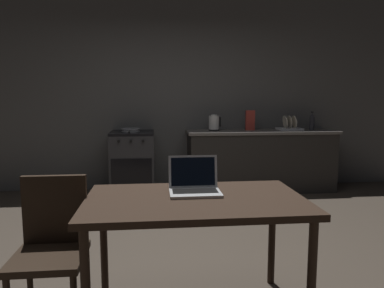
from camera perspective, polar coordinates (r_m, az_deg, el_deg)
name	(u,v)px	position (r m, az deg, el deg)	size (l,w,h in m)	color
ground_plane	(185,257)	(3.26, -1.10, -17.29)	(12.00, 12.00, 0.00)	#473D33
back_wall	(190,93)	(5.49, -0.24, 8.00)	(6.40, 0.10, 2.85)	#575655
kitchen_counter	(260,160)	(5.42, 10.68, -2.51)	(2.16, 0.64, 0.89)	#282623
stove_oven	(133,163)	(5.20, -9.29, -2.91)	(0.60, 0.62, 0.89)	#2D2D30
dining_table	(195,210)	(2.24, 0.52, -10.30)	(1.32, 0.79, 0.76)	#332319
chair	(52,242)	(2.36, -21.17, -14.18)	(0.40, 0.40, 0.89)	#2D2116
laptop	(195,186)	(2.32, 0.41, -6.56)	(0.32, 0.26, 0.23)	silver
electric_kettle	(214,123)	(5.20, 3.49, 3.31)	(0.18, 0.15, 0.23)	black
bottle	(312,121)	(5.57, 18.34, 3.40)	(0.08, 0.08, 0.27)	#2D2D33
frying_pan	(130,130)	(5.12, -9.67, 2.20)	(0.26, 0.44, 0.05)	gray
cereal_box	(250,120)	(5.33, 9.13, 3.69)	(0.13, 0.05, 0.29)	#B2382D
dish_rack	(290,127)	(5.50, 15.09, 2.64)	(0.34, 0.26, 0.21)	silver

